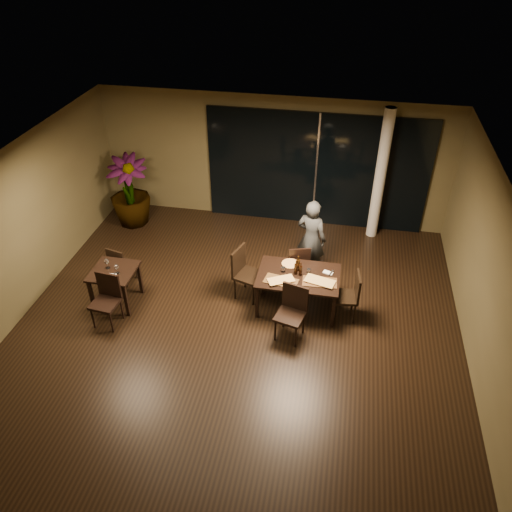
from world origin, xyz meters
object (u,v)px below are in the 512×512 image
at_px(chair_side_near, 107,297).
at_px(bottle_b, 301,269).
at_px(potted_plant, 129,191).
at_px(chair_main_left, 244,270).
at_px(chair_main_far, 298,263).
at_px(bottle_a, 296,267).
at_px(main_table, 298,278).
at_px(bottle_c, 298,263).
at_px(chair_main_right, 350,294).
at_px(side_table, 114,276).
at_px(chair_main_near, 292,309).
at_px(diner, 311,238).
at_px(chair_side_far, 120,264).

relative_size(chair_side_near, bottle_b, 3.64).
bearing_deg(potted_plant, chair_main_left, -34.22).
relative_size(chair_main_far, bottle_a, 3.15).
bearing_deg(chair_main_far, main_table, 80.86).
distance_m(chair_main_left, bottle_c, 1.07).
bearing_deg(chair_main_right, bottle_b, -103.83).
bearing_deg(chair_main_right, chair_main_left, -104.69).
distance_m(side_table, chair_main_far, 3.52).
distance_m(potted_plant, bottle_a, 4.77).
height_order(main_table, chair_main_near, chair_main_near).
bearing_deg(main_table, diner, 83.96).
xyz_separation_m(main_table, bottle_c, (-0.03, 0.14, 0.23)).
xyz_separation_m(side_table, chair_main_left, (2.35, 0.66, -0.04)).
bearing_deg(chair_side_far, chair_main_left, -163.55).
bearing_deg(chair_side_far, chair_main_near, -178.81).
height_order(chair_main_near, chair_main_left, chair_main_left).
bearing_deg(diner, chair_main_right, 144.16).
relative_size(main_table, bottle_a, 5.06).
xyz_separation_m(chair_main_right, bottle_c, (-0.99, 0.24, 0.37)).
bearing_deg(chair_side_near, chair_main_far, 33.99).
bearing_deg(main_table, chair_main_far, 96.93).
relative_size(main_table, chair_side_near, 1.51).
bearing_deg(diner, bottle_b, 104.83).
xyz_separation_m(side_table, chair_main_far, (3.32, 1.18, -0.10)).
bearing_deg(chair_side_far, potted_plant, -58.96).
xyz_separation_m(chair_main_near, chair_side_near, (-3.31, -0.27, -0.01)).
bearing_deg(chair_main_far, side_table, 3.58).
xyz_separation_m(chair_main_near, chair_main_right, (0.97, 0.65, -0.03)).
relative_size(diner, bottle_a, 5.71).
bearing_deg(chair_side_far, main_table, -166.89).
relative_size(chair_side_near, potted_plant, 0.59).
distance_m(chair_main_near, bottle_c, 0.95).
relative_size(chair_side_far, potted_plant, 0.51).
bearing_deg(potted_plant, bottle_b, -28.58).
bearing_deg(chair_main_far, chair_side_near, 11.62).
bearing_deg(chair_side_near, bottle_c, 25.68).
bearing_deg(diner, potted_plant, 3.80).
height_order(chair_side_near, bottle_b, bottle_b).
height_order(side_table, potted_plant, potted_plant).
bearing_deg(side_table, potted_plant, 106.46).
distance_m(chair_side_far, diner, 3.83).
relative_size(chair_main_near, chair_side_far, 1.18).
relative_size(chair_side_near, diner, 0.58).
bearing_deg(side_table, bottle_b, 8.42).
bearing_deg(diner, chair_main_far, 84.36).
xyz_separation_m(chair_side_near, bottle_c, (3.29, 1.16, 0.36)).
distance_m(chair_main_near, bottle_b, 0.82).
distance_m(chair_main_near, chair_side_near, 3.32).
bearing_deg(main_table, chair_main_left, 171.10).
bearing_deg(chair_main_near, diner, 100.43).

